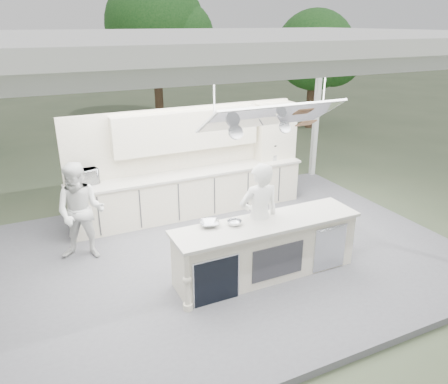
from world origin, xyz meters
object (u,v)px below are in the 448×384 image
head_chef (259,218)px  demo_island (265,249)px  back_counter (191,193)px  sous_chef (81,212)px

head_chef → demo_island: bearing=98.3°
head_chef → back_counter: bearing=-82.3°
head_chef → sous_chef: (-2.54, 1.64, -0.06)m
sous_chef → head_chef: bearing=-8.2°
demo_island → sous_chef: bearing=144.0°
demo_island → head_chef: (-0.02, 0.21, 0.46)m
demo_island → sous_chef: (-2.55, 1.86, 0.39)m
demo_island → sous_chef: size_ratio=1.79×
back_counter → sous_chef: 2.59m
head_chef → sous_chef: 3.03m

